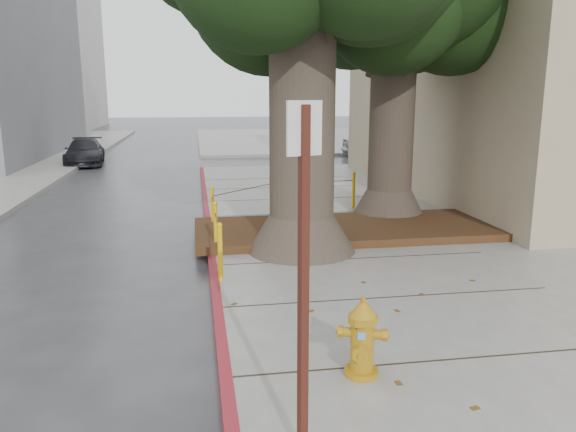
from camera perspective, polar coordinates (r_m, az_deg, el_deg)
name	(u,v)px	position (r m, az deg, el deg)	size (l,w,h in m)	color
ground	(356,309)	(8.34, 6.93, -9.36)	(140.00, 140.00, 0.00)	#28282B
sidewalk_far	(318,139)	(38.44, 3.02, 7.83)	(16.00, 20.00, 0.15)	slate
curb_red	(212,261)	(10.37, -7.72, -4.57)	(0.14, 26.00, 0.16)	maroon
planter_bed	(346,229)	(12.09, 5.91, -1.33)	(6.40, 2.60, 0.16)	black
building_far_white	(14,40)	(54.65, -26.10, 15.76)	(12.00, 18.00, 15.00)	silver
building_side_white	(489,70)	(38.11, 19.79, 13.77)	(10.00, 10.00, 9.00)	silver
building_side_grey	(525,53)	(46.37, 22.95, 15.00)	(12.00, 14.00, 12.00)	slate
tree_far	(409,5)	(13.79, 12.15, 20.19)	(4.50, 3.80, 7.17)	#4C3F33
bollard_ring	(261,208)	(12.12, -2.73, 0.86)	(3.79, 5.39, 0.95)	#E2A60C
fire_hydrant	(362,338)	(6.04, 7.55, -12.19)	(0.46, 0.46, 0.87)	#B27E12
signpost	(303,267)	(4.30, 1.58, -5.17)	(0.28, 0.11, 2.87)	#471911
car_silver	(381,144)	(28.09, 9.45, 7.21)	(1.53, 3.81, 1.30)	#A1A1A6
car_red	(479,141)	(30.89, 18.86, 7.18)	(1.39, 3.98, 1.31)	maroon
car_dark	(85,152)	(26.45, -19.95, 6.14)	(1.56, 3.85, 1.12)	black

